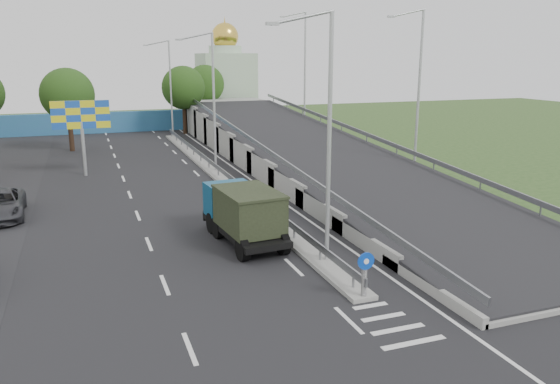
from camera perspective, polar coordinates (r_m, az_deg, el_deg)
name	(u,v)px	position (r m, az deg, el deg)	size (l,w,h in m)	color
ground	(396,329)	(18.49, 12.04, -13.80)	(160.00, 160.00, 0.00)	#2D4C1E
road_surface	(188,194)	(35.31, -9.64, -0.22)	(26.00, 90.00, 0.04)	black
median	(218,177)	(39.70, -6.46, 1.60)	(1.00, 44.00, 0.20)	gray
overpass_ramp	(314,148)	(41.74, 3.56, 4.57)	(10.00, 50.00, 3.50)	gray
median_guardrail	(218,168)	(39.56, -6.48, 2.52)	(0.09, 44.00, 0.71)	gray
sign_bollard	(365,274)	(19.75, 8.84, -8.49)	(0.64, 0.23, 1.67)	black
lamp_post_near	(325,127)	(21.90, 4.74, 6.80)	(2.74, 0.18, 10.08)	#B2B5B7
lamp_post_mid	(211,95)	(40.86, -7.20, 10.02)	(2.74, 0.18, 10.08)	#B2B5B7
lamp_post_far	(169,83)	(60.49, -11.55, 11.09)	(2.74, 0.18, 10.08)	#B2B5B7
blue_wall	(127,122)	(66.33, -15.68, 7.08)	(30.00, 0.50, 2.40)	teal
church	(226,81)	(76.21, -5.67, 11.45)	(7.00, 7.00, 13.80)	#B2CCAD
billboard	(81,119)	(41.97, -20.07, 7.17)	(4.00, 0.24, 5.50)	#B2B5B7
tree_left_mid	(67,95)	(53.85, -21.34, 9.44)	(4.80, 4.80, 7.60)	black
tree_median_far	(183,88)	(62.80, -10.07, 10.67)	(4.80, 4.80, 7.60)	black
tree_ramp_far	(205,84)	(70.44, -7.84, 11.08)	(4.80, 4.80, 7.60)	black
dump_truck	(243,212)	(25.60, -3.87, -2.05)	(2.73, 6.22, 2.67)	black
parked_car_c	(0,205)	(33.18, -27.24, -1.20)	(2.45, 5.32, 1.48)	#343439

